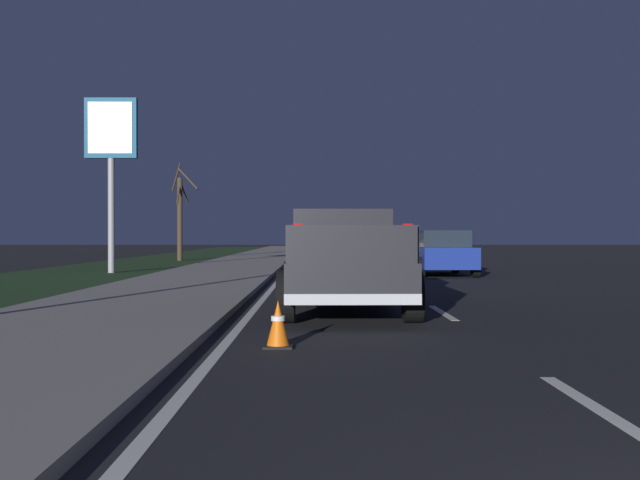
{
  "coord_description": "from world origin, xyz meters",
  "views": [
    {
      "loc": [
        -2.05,
        2.24,
        1.38
      ],
      "look_at": [
        12.13,
        2.17,
        1.29
      ],
      "focal_mm": 40.01,
      "sensor_mm": 36.0,
      "label": 1
    }
  ],
  "objects_px": {
    "sedan_blue": "(439,252)",
    "bare_tree_far": "(180,214)",
    "sedan_black": "(393,246)",
    "traffic_cone_near": "(278,324)",
    "sedan_tan": "(322,246)",
    "pickup_truck": "(343,260)",
    "gas_price_sign": "(111,142)"
  },
  "relations": [
    {
      "from": "bare_tree_far",
      "to": "pickup_truck",
      "type": "bearing_deg",
      "value": -162.62
    },
    {
      "from": "sedan_black",
      "to": "sedan_tan",
      "type": "bearing_deg",
      "value": 65.49
    },
    {
      "from": "pickup_truck",
      "to": "sedan_black",
      "type": "relative_size",
      "value": 1.23
    },
    {
      "from": "sedan_black",
      "to": "gas_price_sign",
      "type": "xyz_separation_m",
      "value": [
        -11.36,
        11.52,
        3.99
      ]
    },
    {
      "from": "pickup_truck",
      "to": "traffic_cone_near",
      "type": "distance_m",
      "value": 4.72
    },
    {
      "from": "traffic_cone_near",
      "to": "sedan_blue",
      "type": "bearing_deg",
      "value": -16.58
    },
    {
      "from": "pickup_truck",
      "to": "sedan_blue",
      "type": "bearing_deg",
      "value": -18.45
    },
    {
      "from": "pickup_truck",
      "to": "bare_tree_far",
      "type": "bearing_deg",
      "value": 17.38
    },
    {
      "from": "sedan_black",
      "to": "gas_price_sign",
      "type": "relative_size",
      "value": 0.69
    },
    {
      "from": "traffic_cone_near",
      "to": "bare_tree_far",
      "type": "bearing_deg",
      "value": 13.09
    },
    {
      "from": "pickup_truck",
      "to": "sedan_tan",
      "type": "height_order",
      "value": "pickup_truck"
    },
    {
      "from": "pickup_truck",
      "to": "sedan_blue",
      "type": "distance_m",
      "value": 11.87
    },
    {
      "from": "sedan_tan",
      "to": "bare_tree_far",
      "type": "height_order",
      "value": "bare_tree_far"
    },
    {
      "from": "bare_tree_far",
      "to": "traffic_cone_near",
      "type": "relative_size",
      "value": 9.12
    },
    {
      "from": "pickup_truck",
      "to": "sedan_tan",
      "type": "distance_m",
      "value": 25.8
    },
    {
      "from": "sedan_black",
      "to": "traffic_cone_near",
      "type": "bearing_deg",
      "value": 171.14
    },
    {
      "from": "sedan_blue",
      "to": "bare_tree_far",
      "type": "height_order",
      "value": "bare_tree_far"
    },
    {
      "from": "sedan_tan",
      "to": "traffic_cone_near",
      "type": "xyz_separation_m",
      "value": [
        -30.37,
        0.78,
        -0.5
      ]
    },
    {
      "from": "sedan_black",
      "to": "sedan_blue",
      "type": "xyz_separation_m",
      "value": [
        -12.85,
        -0.25,
        0.0
      ]
    },
    {
      "from": "sedan_black",
      "to": "sedan_blue",
      "type": "height_order",
      "value": "same"
    },
    {
      "from": "sedan_blue",
      "to": "bare_tree_far",
      "type": "relative_size",
      "value": 0.84
    },
    {
      "from": "sedan_tan",
      "to": "traffic_cone_near",
      "type": "height_order",
      "value": "sedan_tan"
    },
    {
      "from": "sedan_blue",
      "to": "gas_price_sign",
      "type": "distance_m",
      "value": 12.52
    },
    {
      "from": "sedan_black",
      "to": "sedan_tan",
      "type": "relative_size",
      "value": 1.0
    },
    {
      "from": "sedan_black",
      "to": "sedan_tan",
      "type": "xyz_separation_m",
      "value": [
        1.68,
        3.69,
        0.0
      ]
    },
    {
      "from": "sedan_blue",
      "to": "sedan_tan",
      "type": "bearing_deg",
      "value": 15.15
    },
    {
      "from": "pickup_truck",
      "to": "sedan_black",
      "type": "xyz_separation_m",
      "value": [
        24.11,
        -3.51,
        -0.13
      ]
    },
    {
      "from": "sedan_blue",
      "to": "gas_price_sign",
      "type": "xyz_separation_m",
      "value": [
        1.49,
        11.77,
        3.99
      ]
    },
    {
      "from": "sedan_black",
      "to": "sedan_blue",
      "type": "distance_m",
      "value": 12.85
    },
    {
      "from": "sedan_black",
      "to": "bare_tree_far",
      "type": "relative_size",
      "value": 0.84
    },
    {
      "from": "sedan_black",
      "to": "traffic_cone_near",
      "type": "relative_size",
      "value": 7.65
    },
    {
      "from": "gas_price_sign",
      "to": "bare_tree_far",
      "type": "relative_size",
      "value": 1.21
    }
  ]
}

